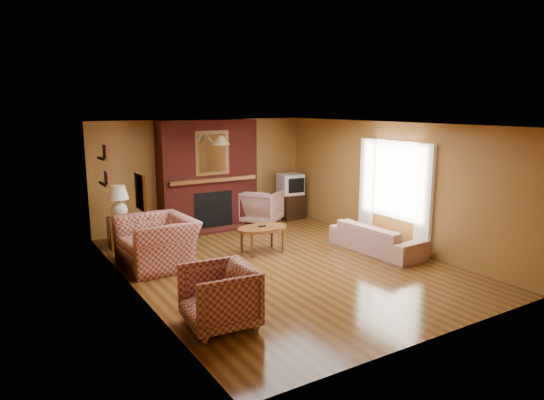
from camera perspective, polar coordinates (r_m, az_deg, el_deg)
floor at (r=8.49m, az=1.03°, el=-7.51°), size 6.50×6.50×0.00m
ceiling at (r=8.05m, az=1.09°, el=8.90°), size 6.50×6.50×0.00m
wall_back at (r=11.03m, az=-8.07°, el=3.13°), size 6.50×0.00×6.50m
wall_front at (r=5.79m, az=18.69°, el=-4.63°), size 6.50×0.00×6.50m
wall_left at (r=7.18m, az=-16.01°, el=-1.47°), size 0.00×6.50×6.50m
wall_right at (r=9.74m, az=13.56°, el=1.88°), size 0.00×6.50×6.50m
fireplace at (r=10.79m, az=-7.50°, el=2.87°), size 2.20×0.82×2.40m
window_right at (r=9.58m, az=14.18°, el=1.25°), size 0.10×1.85×2.00m
bookshelf at (r=8.94m, az=-19.12°, el=3.79°), size 0.09×0.55×0.71m
botanical_print at (r=6.84m, az=-15.22°, el=0.95°), size 0.05×0.40×0.50m
pendant_light at (r=10.09m, az=-6.02°, el=7.01°), size 0.36×0.36×0.48m
plaid_loveseat at (r=8.49m, az=-13.35°, el=-4.86°), size 1.19×1.34×0.84m
plaid_armchair at (r=6.12m, az=-6.25°, el=-11.25°), size 0.93×0.91×0.78m
floral_sofa at (r=9.27m, az=12.23°, el=-4.40°), size 0.84×1.90×0.54m
floral_armchair at (r=11.24m, az=-1.27°, el=-0.78°), size 1.20×1.20×0.79m
coffee_table at (r=9.00m, az=-1.16°, el=-3.51°), size 0.99×0.61×0.51m
side_table at (r=9.80m, az=-17.37°, el=-3.69°), size 0.46×0.46×0.59m
table_lamp at (r=9.66m, az=-17.59°, el=0.02°), size 0.38×0.38×0.63m
tv_stand at (r=11.76m, az=2.13°, el=-0.72°), size 0.58×0.53×0.60m
crt_tv at (r=11.66m, az=2.17°, el=1.89°), size 0.59×0.59×0.49m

